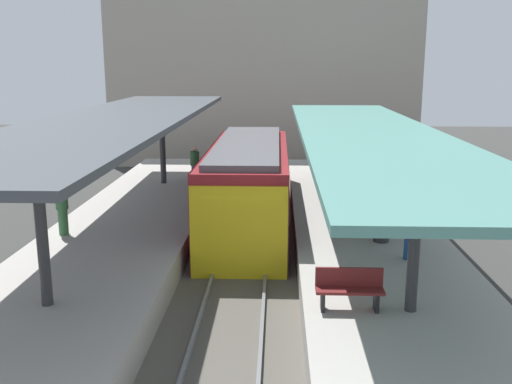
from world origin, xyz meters
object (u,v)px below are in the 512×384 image
at_px(passenger_mid_platform, 410,228).
at_px(platform_bench, 349,288).
at_px(passenger_far_end, 195,166).
at_px(passenger_near_bench, 62,206).
at_px(commuter_train, 248,186).
at_px(litter_bin, 382,228).
at_px(platform_sign, 333,162).

bearing_deg(passenger_mid_platform, platform_bench, -121.31).
bearing_deg(passenger_far_end, passenger_near_bench, -113.35).
distance_m(passenger_near_bench, passenger_far_end, 7.46).
height_order(commuter_train, litter_bin, commuter_train).
height_order(litter_bin, passenger_mid_platform, passenger_mid_platform).
distance_m(commuter_train, passenger_near_bench, 6.46).
bearing_deg(platform_sign, passenger_far_end, 147.99).
xyz_separation_m(passenger_near_bench, passenger_far_end, (2.96, 6.85, 0.02)).
xyz_separation_m(commuter_train, passenger_near_bench, (-5.31, -3.68, 0.13)).
bearing_deg(platform_sign, passenger_mid_platform, -74.22).
relative_size(litter_bin, passenger_far_end, 0.47).
bearing_deg(commuter_train, platform_bench, -73.72).
height_order(platform_sign, litter_bin, platform_sign).
relative_size(platform_sign, litter_bin, 2.76).
bearing_deg(passenger_mid_platform, passenger_near_bench, 169.37).
bearing_deg(commuter_train, platform_sign, -2.96).
height_order(platform_sign, passenger_mid_platform, platform_sign).
xyz_separation_m(litter_bin, passenger_far_end, (-6.36, 7.18, 0.48)).
bearing_deg(commuter_train, passenger_mid_platform, -51.01).
relative_size(commuter_train, litter_bin, 12.66).
xyz_separation_m(commuter_train, platform_sign, (2.95, -0.15, 0.90)).
bearing_deg(passenger_near_bench, litter_bin, -2.02).
relative_size(platform_bench, passenger_mid_platform, 0.86).
xyz_separation_m(platform_bench, passenger_near_bench, (-7.85, 5.01, 0.39)).
height_order(commuter_train, passenger_mid_platform, commuter_train).
bearing_deg(platform_sign, platform_bench, -92.77).
bearing_deg(passenger_far_end, platform_sign, -32.01).
height_order(litter_bin, passenger_far_end, passenger_far_end).
bearing_deg(litter_bin, passenger_mid_platform, -73.16).
height_order(passenger_mid_platform, passenger_far_end, passenger_far_end).
relative_size(platform_sign, passenger_mid_platform, 1.36).
relative_size(commuter_train, platform_bench, 7.24).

